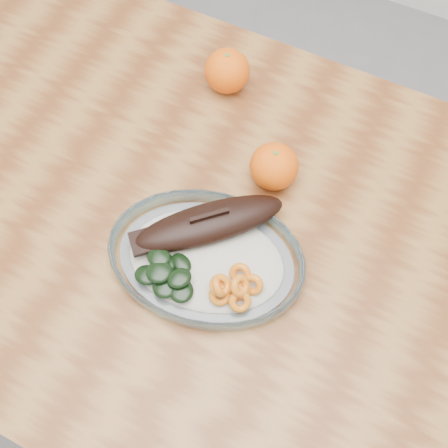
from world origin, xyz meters
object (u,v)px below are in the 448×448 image
(dining_table, at_px, (187,239))
(orange_left, at_px, (227,71))
(orange_right, at_px, (274,166))
(plated_meal, at_px, (206,256))

(dining_table, xyz_separation_m, orange_left, (-0.05, 0.26, 0.14))
(orange_left, bearing_deg, orange_right, -43.14)
(orange_left, distance_m, orange_right, 0.21)
(orange_left, bearing_deg, plated_meal, -69.07)
(orange_left, xyz_separation_m, orange_right, (0.15, -0.14, -0.00))
(plated_meal, distance_m, orange_left, 0.34)
(plated_meal, bearing_deg, orange_right, 68.64)
(dining_table, height_order, orange_right, orange_right)
(plated_meal, relative_size, orange_left, 7.92)
(dining_table, xyz_separation_m, plated_meal, (0.07, -0.06, 0.12))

